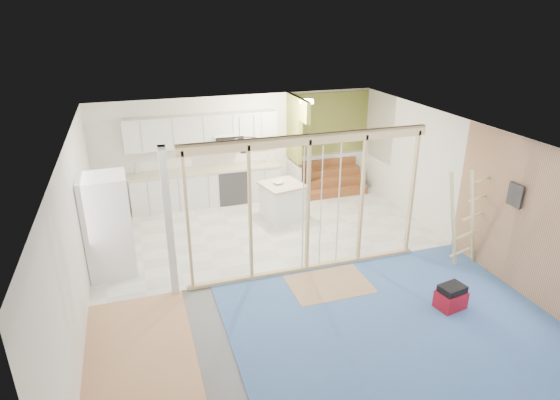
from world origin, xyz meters
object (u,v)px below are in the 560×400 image
object	(u,v)px
island	(282,201)
toolbox	(451,298)
ladder	(465,218)
fridge	(108,225)

from	to	relation	value
island	toolbox	distance (m)	4.44
ladder	island	bearing A→B (deg)	126.81
toolbox	ladder	size ratio (longest dim) A/B	0.26
fridge	island	distance (m)	3.94
island	toolbox	xyz separation A→B (m)	(1.48, -4.18, -0.22)
toolbox	ladder	xyz separation A→B (m)	(1.03, 1.13, 0.77)
fridge	ladder	distance (m)	6.45
fridge	island	world-z (taller)	fridge
fridge	toolbox	world-z (taller)	fridge
island	ladder	distance (m)	3.99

